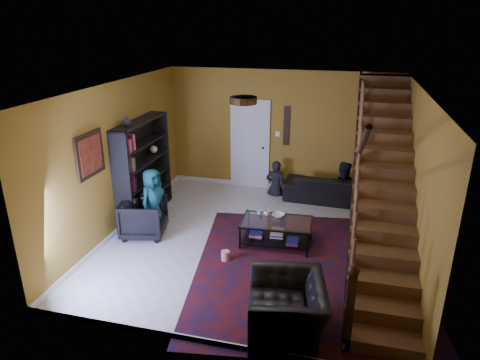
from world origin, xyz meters
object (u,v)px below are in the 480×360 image
(bookshelf, at_px, (144,171))
(sofa, at_px, (331,188))
(armchair_left, at_px, (144,217))
(coffee_table, at_px, (276,231))
(armchair_right, at_px, (287,308))

(bookshelf, xyz_separation_m, sofa, (3.67, 1.70, -0.67))
(armchair_left, bearing_deg, coffee_table, -96.89)
(sofa, distance_m, armchair_left, 4.17)
(bookshelf, distance_m, armchair_left, 1.09)
(armchair_left, height_order, coffee_table, armchair_left)
(armchair_right, bearing_deg, armchair_left, -134.86)
(armchair_right, distance_m, coffee_table, 2.29)
(bookshelf, relative_size, armchair_right, 1.80)
(coffee_table, bearing_deg, bookshelf, 168.00)
(bookshelf, bearing_deg, armchair_left, -66.90)
(sofa, bearing_deg, armchair_right, 88.70)
(bookshelf, relative_size, coffee_table, 1.57)
(bookshelf, xyz_separation_m, armchair_right, (3.34, -2.83, -0.60))
(coffee_table, bearing_deg, sofa, 69.95)
(bookshelf, height_order, armchair_left, bookshelf)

